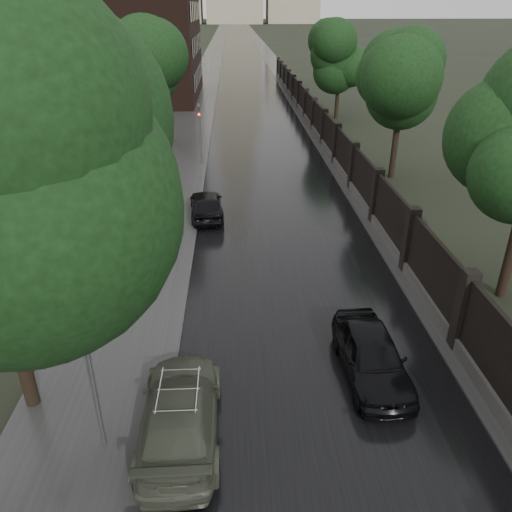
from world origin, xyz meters
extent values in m
plane|color=black|center=(0.00, 0.00, 0.00)|extent=(800.00, 800.00, 0.00)
cube|color=black|center=(0.00, 190.00, 0.01)|extent=(8.00, 420.00, 0.02)
cube|color=#2D2D2D|center=(-6.00, 190.00, 0.08)|extent=(4.00, 420.00, 0.16)
cube|color=#2D2D2D|center=(5.50, 190.00, 0.04)|extent=(3.00, 420.00, 0.08)
cube|color=#383533|center=(4.60, 32.00, 0.25)|extent=(0.40, 75.00, 0.50)
cube|color=black|center=(4.60, 32.00, 1.50)|extent=(0.15, 75.00, 2.00)
cube|color=black|center=(4.60, 70.00, 1.35)|extent=(0.45, 0.45, 2.70)
cylinder|color=black|center=(-7.60, 3.00, 3.58)|extent=(0.36, 0.36, 7.15)
cylinder|color=black|center=(-8.00, 30.00, 2.93)|extent=(0.36, 0.36, 5.85)
sphere|color=black|center=(-8.00, 30.00, 5.27)|extent=(4.25, 4.25, 4.25)
cylinder|color=black|center=(7.50, 22.00, 2.76)|extent=(0.36, 0.36, 5.53)
sphere|color=black|center=(7.50, 22.00, 4.97)|extent=(4.08, 4.08, 4.08)
cylinder|color=black|center=(7.50, 40.00, 2.76)|extent=(0.36, 0.36, 5.53)
sphere|color=black|center=(7.50, 40.00, 4.97)|extent=(4.08, 4.08, 4.08)
cylinder|color=#59595E|center=(-5.40, 1.50, 2.50)|extent=(0.10, 0.10, 5.00)
cube|color=#59595E|center=(-5.40, 1.50, 5.05)|extent=(0.25, 0.12, 0.12)
cylinder|color=#59595E|center=(-4.30, 25.00, 1.50)|extent=(0.12, 0.12, 3.00)
imported|color=#59595E|center=(-4.30, 25.00, 3.50)|extent=(0.16, 0.20, 1.00)
sphere|color=#FF0C0C|center=(-4.30, 24.85, 3.35)|extent=(0.14, 0.14, 0.14)
imported|color=#4A4F3F|center=(-3.60, 1.89, 0.69)|extent=(2.02, 4.78, 1.38)
imported|color=black|center=(-3.58, 16.06, 0.67)|extent=(1.91, 4.06, 1.34)
imported|color=black|center=(1.60, 3.86, 0.69)|extent=(1.78, 4.13, 1.39)
camera|label=1|loc=(-2.18, -7.26, 9.54)|focal=35.00mm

